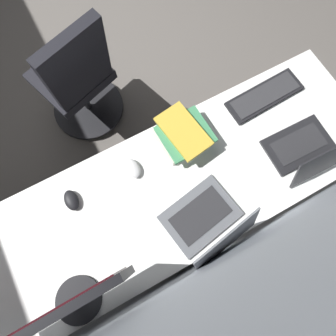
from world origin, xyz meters
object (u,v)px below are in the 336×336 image
laptop_leftmost (210,225)px  mouse_spare (133,168)px  mouse_main (71,200)px  office_chair (78,83)px  book_stack_near (182,135)px  laptop_left (308,151)px  keyboard_main (264,96)px  drawer_pedestal (167,209)px  monitor_primary (57,313)px

laptop_leftmost → mouse_spare: (0.18, -0.41, -0.04)m
mouse_spare → mouse_main: bearing=0.4°
office_chair → book_stack_near: bearing=114.4°
mouse_main → mouse_spare: 0.32m
laptop_left → keyboard_main: bearing=-91.0°
mouse_spare → laptop_left: bearing=156.9°
keyboard_main → mouse_spare: 0.79m
laptop_left → office_chair: bearing=-53.1°
mouse_spare → office_chair: size_ratio=0.11×
laptop_left → office_chair: size_ratio=0.35×
keyboard_main → book_stack_near: (0.50, -0.00, 0.04)m
drawer_pedestal → mouse_spare: 0.46m
laptop_left → keyboard_main: laptop_left is taller
keyboard_main → book_stack_near: bearing=-0.0°
drawer_pedestal → laptop_leftmost: size_ratio=1.84×
monitor_primary → laptop_leftmost: bearing=-180.0°
laptop_leftmost → monitor_primary: bearing=0.0°
monitor_primary → laptop_leftmost: 0.68m
laptop_left → book_stack_near: bearing=-36.2°
laptop_left → office_chair: (0.84, -1.12, -0.32)m
drawer_pedestal → mouse_main: size_ratio=6.68×
mouse_main → laptop_leftmost: bearing=141.3°
keyboard_main → book_stack_near: size_ratio=1.45×
drawer_pedestal → book_stack_near: (-0.21, -0.24, 0.43)m
mouse_main → office_chair: size_ratio=0.11×
keyboard_main → mouse_spare: bearing=2.1°
monitor_primary → keyboard_main: size_ratio=1.32×
monitor_primary → mouse_spare: bearing=-138.6°
laptop_leftmost → book_stack_near: (-0.10, -0.44, -0.01)m
office_chair → monitor_primary: bearing=71.0°
laptop_leftmost → mouse_main: (0.51, -0.41, -0.04)m
laptop_leftmost → office_chair: (0.24, -1.20, -0.33)m
monitor_primary → laptop_left: bearing=-176.5°
office_chair → mouse_main: bearing=71.2°
mouse_spare → book_stack_near: (-0.29, -0.03, 0.03)m
laptop_left → book_stack_near: 0.61m
laptop_left → mouse_spare: 0.85m
laptop_left → mouse_spare: laptop_left is taller
laptop_left → mouse_main: (1.11, -0.33, -0.03)m
mouse_main → office_chair: (-0.27, -0.79, -0.29)m
drawer_pedestal → keyboard_main: 0.85m
laptop_leftmost → laptop_left: size_ratio=1.12×
laptop_leftmost → laptop_left: bearing=-172.7°
laptop_leftmost → laptop_left: 0.60m
mouse_main → book_stack_near: (-0.61, -0.03, 0.03)m
drawer_pedestal → monitor_primary: size_ratio=1.24×
book_stack_near → monitor_primary: bearing=30.3°
monitor_primary → book_stack_near: 0.89m
laptop_leftmost → office_chair: 1.26m
monitor_primary → mouse_main: monitor_primary is taller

